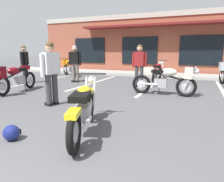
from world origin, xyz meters
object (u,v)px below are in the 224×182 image
at_px(motorcycle_silver_naked, 69,67).
at_px(person_near_building, 25,62).
at_px(person_by_back_row, 75,61).
at_px(person_in_shorts_foreground, 51,70).
at_px(motorcycle_black_cruiser, 15,77).
at_px(motorcycle_red_sportbike, 158,71).
at_px(person_in_black_shirt, 139,63).
at_px(motorcycle_blue_standard, 167,79).
at_px(helmet_on_pavement, 11,133).
at_px(motorcycle_foreground_classic, 84,108).

height_order(motorcycle_silver_naked, person_near_building, person_near_building).
bearing_deg(motorcycle_silver_naked, person_by_back_row, -48.99).
bearing_deg(person_in_shorts_foreground, motorcycle_black_cruiser, 158.73).
bearing_deg(motorcycle_red_sportbike, person_in_black_shirt, -102.35).
distance_m(motorcycle_blue_standard, person_in_shorts_foreground, 3.62).
height_order(person_by_back_row, helmet_on_pavement, person_by_back_row).
xyz_separation_m(motorcycle_red_sportbike, motorcycle_black_cruiser, (-4.08, -4.65, 0.07)).
distance_m(motorcycle_red_sportbike, motorcycle_black_cruiser, 6.19).
distance_m(person_in_black_shirt, person_in_shorts_foreground, 3.93).
relative_size(motorcycle_foreground_classic, person_in_shorts_foreground, 1.21).
bearing_deg(person_in_black_shirt, motorcycle_foreground_classic, -85.69).
height_order(person_by_back_row, person_near_building, same).
xyz_separation_m(motorcycle_silver_naked, person_by_back_row, (1.67, -1.92, 0.42)).
xyz_separation_m(motorcycle_silver_naked, motorcycle_blue_standard, (6.02, -3.27, 0.00)).
bearing_deg(motorcycle_black_cruiser, person_in_shorts_foreground, -21.27).
distance_m(person_in_shorts_foreground, person_near_building, 4.46).
distance_m(person_by_back_row, helmet_on_pavement, 6.40).
bearing_deg(motorcycle_silver_naked, person_near_building, -93.97).
bearing_deg(person_near_building, motorcycle_foreground_classic, -36.68).
height_order(motorcycle_silver_naked, motorcycle_blue_standard, same).
relative_size(person_near_building, helmet_on_pavement, 6.44).
distance_m(motorcycle_red_sportbike, motorcycle_blue_standard, 3.23).
xyz_separation_m(motorcycle_black_cruiser, person_in_black_shirt, (3.67, 2.79, 0.42)).
bearing_deg(person_in_black_shirt, motorcycle_black_cruiser, -142.80).
bearing_deg(motorcycle_black_cruiser, motorcycle_silver_naked, 102.61).
bearing_deg(person_by_back_row, motorcycle_silver_naked, 131.01).
bearing_deg(person_near_building, person_by_back_row, 31.01).
bearing_deg(motorcycle_foreground_classic, motorcycle_black_cruiser, 151.27).
bearing_deg(person_in_shorts_foreground, helmet_on_pavement, -68.36).
bearing_deg(motorcycle_blue_standard, motorcycle_red_sportbike, 105.42).
relative_size(motorcycle_foreground_classic, motorcycle_blue_standard, 0.96).
distance_m(motorcycle_silver_naked, person_in_black_shirt, 5.18).
height_order(motorcycle_blue_standard, person_by_back_row, person_by_back_row).
height_order(motorcycle_red_sportbike, motorcycle_blue_standard, same).
bearing_deg(motorcycle_silver_naked, helmet_on_pavement, -61.63).
bearing_deg(person_in_shorts_foreground, person_in_black_shirt, 69.53).
bearing_deg(motorcycle_red_sportbike, person_near_building, -151.66).
relative_size(person_in_shorts_foreground, person_near_building, 1.00).
height_order(motorcycle_black_cruiser, person_near_building, person_near_building).
relative_size(motorcycle_foreground_classic, person_in_black_shirt, 1.21).
relative_size(motorcycle_black_cruiser, motorcycle_silver_naked, 1.17).
bearing_deg(person_by_back_row, helmet_on_pavement, -66.68).
relative_size(motorcycle_foreground_classic, helmet_on_pavement, 7.78).
height_order(person_in_shorts_foreground, person_near_building, same).
distance_m(motorcycle_red_sportbike, motorcycle_silver_naked, 5.16).
xyz_separation_m(motorcycle_red_sportbike, person_in_black_shirt, (-0.41, -1.87, 0.49)).
xyz_separation_m(motorcycle_blue_standard, helmet_on_pavement, (-1.83, -4.48, -0.40)).
distance_m(motorcycle_foreground_classic, motorcycle_silver_naked, 8.71).
xyz_separation_m(motorcycle_black_cruiser, person_by_back_row, (0.60, 2.89, 0.42)).
relative_size(motorcycle_silver_naked, person_in_black_shirt, 1.07).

